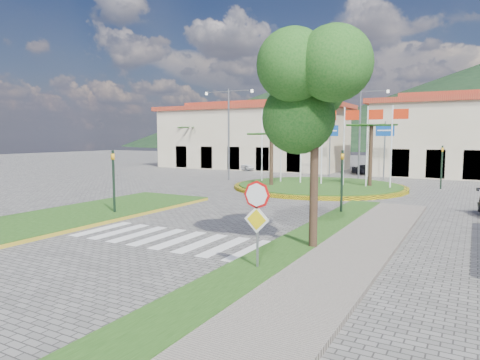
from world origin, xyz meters
The scene contains 22 objects.
ground centered at (0.00, 0.00, 0.00)m, with size 160.00×160.00×0.00m, color #5B5956.
sidewalk_right centered at (6.00, 2.00, 0.07)m, with size 4.00×28.00×0.15m, color gray.
verge_right centered at (4.80, 2.00, 0.09)m, with size 1.60×28.00×0.18m, color #1E4513.
median_left centered at (-6.50, 6.00, 0.09)m, with size 5.00×14.00×0.18m, color #1E4513.
crosswalk centered at (0.00, 4.00, 0.01)m, with size 8.00×3.00×0.01m, color silver.
roundabout_island centered at (0.00, 22.00, 0.18)m, with size 12.70×12.70×6.00m.
stop_sign centered at (4.90, 1.96, 1.79)m, with size 0.80×0.11×2.65m.
deciduous_tree centered at (5.50, 5.00, 5.18)m, with size 3.60×3.60×6.80m.
traffic_light_left centered at (-5.20, 6.50, 1.94)m, with size 0.15×0.18×3.20m.
traffic_light_right centered at (4.50, 12.00, 1.94)m, with size 0.15×0.18×3.20m.
traffic_light_far centered at (8.00, 26.00, 1.94)m, with size 0.18×0.15×3.20m.
direction_sign_west centered at (-2.00, 30.97, 3.53)m, with size 1.60×0.14×5.20m.
direction_sign_east centered at (3.00, 30.97, 3.53)m, with size 1.60×0.14×5.20m.
street_lamp_centre centered at (1.00, 30.00, 4.50)m, with size 4.80×0.16×8.00m.
street_lamp_west centered at (-9.00, 24.00, 4.50)m, with size 4.80×0.16×8.00m.
building_left centered at (-14.00, 38.00, 3.90)m, with size 23.32×9.54×8.05m.
building_right centered at (10.00, 38.00, 3.90)m, with size 19.08×9.54×8.05m.
hill_far_west centered at (-55.00, 140.00, 11.00)m, with size 140.00×140.00×22.00m, color black.
hill_near_back centered at (-10.00, 130.00, 8.00)m, with size 110.00×110.00×16.00m, color black.
white_van centered at (-13.00, 34.38, 0.54)m, with size 1.80×3.90×1.08m, color silver.
car_dark_a centered at (0.62, 35.45, 0.54)m, with size 1.27×3.15×1.07m, color black.
car_dark_b centered at (2.87, 36.56, 0.57)m, with size 1.20×3.45×1.14m, color black.
Camera 1 is at (10.22, -8.61, 3.88)m, focal length 32.00 mm.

